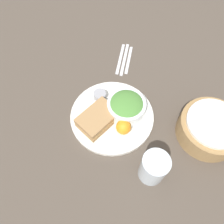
{
  "coord_description": "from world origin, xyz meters",
  "views": [
    {
      "loc": [
        0.32,
        0.21,
        0.69
      ],
      "look_at": [
        0.0,
        0.0,
        0.04
      ],
      "focal_mm": 35.0,
      "sensor_mm": 36.0,
      "label": 1
    }
  ],
  "objects_px": {
    "knife": "(125,59)",
    "spoon": "(129,60)",
    "bread_basket": "(210,128)",
    "fork": "(120,58)",
    "drink_glass": "(153,168)",
    "sandwich": "(98,119)",
    "plate": "(112,116)",
    "salad_bowl": "(126,106)",
    "dressing_cup": "(100,96)"
  },
  "relations": [
    {
      "from": "knife",
      "to": "spoon",
      "type": "distance_m",
      "value": 0.02
    },
    {
      "from": "bread_basket",
      "to": "fork",
      "type": "xyz_separation_m",
      "value": [
        -0.14,
        -0.43,
        -0.04
      ]
    },
    {
      "from": "drink_glass",
      "to": "bread_basket",
      "type": "xyz_separation_m",
      "value": [
        -0.22,
        0.1,
        -0.02
      ]
    },
    {
      "from": "sandwich",
      "to": "fork",
      "type": "relative_size",
      "value": 0.85
    },
    {
      "from": "plate",
      "to": "fork",
      "type": "relative_size",
      "value": 1.7
    },
    {
      "from": "spoon",
      "to": "sandwich",
      "type": "bearing_deg",
      "value": 169.42
    },
    {
      "from": "spoon",
      "to": "salad_bowl",
      "type": "bearing_deg",
      "value": -173.9
    },
    {
      "from": "drink_glass",
      "to": "bread_basket",
      "type": "height_order",
      "value": "drink_glass"
    },
    {
      "from": "sandwich",
      "to": "salad_bowl",
      "type": "relative_size",
      "value": 1.1
    },
    {
      "from": "spoon",
      "to": "plate",
      "type": "bearing_deg",
      "value": 176.39
    },
    {
      "from": "drink_glass",
      "to": "fork",
      "type": "xyz_separation_m",
      "value": [
        -0.36,
        -0.33,
        -0.06
      ]
    },
    {
      "from": "knife",
      "to": "sandwich",
      "type": "bearing_deg",
      "value": 172.54
    },
    {
      "from": "plate",
      "to": "knife",
      "type": "xyz_separation_m",
      "value": [
        -0.26,
        -0.11,
        -0.01
      ]
    },
    {
      "from": "plate",
      "to": "bread_basket",
      "type": "bearing_deg",
      "value": 111.16
    },
    {
      "from": "salad_bowl",
      "to": "sandwich",
      "type": "bearing_deg",
      "value": -33.19
    },
    {
      "from": "salad_bowl",
      "to": "dressing_cup",
      "type": "bearing_deg",
      "value": -88.41
    },
    {
      "from": "salad_bowl",
      "to": "bread_basket",
      "type": "bearing_deg",
      "value": 106.12
    },
    {
      "from": "plate",
      "to": "fork",
      "type": "bearing_deg",
      "value": -154.48
    },
    {
      "from": "sandwich",
      "to": "knife",
      "type": "distance_m",
      "value": 0.33
    },
    {
      "from": "drink_glass",
      "to": "bread_basket",
      "type": "bearing_deg",
      "value": 156.56
    },
    {
      "from": "dressing_cup",
      "to": "bread_basket",
      "type": "distance_m",
      "value": 0.39
    },
    {
      "from": "plate",
      "to": "bread_basket",
      "type": "xyz_separation_m",
      "value": [
        -0.12,
        0.31,
        0.03
      ]
    },
    {
      "from": "bread_basket",
      "to": "spoon",
      "type": "distance_m",
      "value": 0.43
    },
    {
      "from": "plate",
      "to": "spoon",
      "type": "distance_m",
      "value": 0.29
    },
    {
      "from": "drink_glass",
      "to": "plate",
      "type": "bearing_deg",
      "value": -116.46
    },
    {
      "from": "dressing_cup",
      "to": "fork",
      "type": "relative_size",
      "value": 0.26
    },
    {
      "from": "sandwich",
      "to": "dressing_cup",
      "type": "bearing_deg",
      "value": -149.76
    },
    {
      "from": "plate",
      "to": "spoon",
      "type": "relative_size",
      "value": 1.89
    },
    {
      "from": "salad_bowl",
      "to": "spoon",
      "type": "distance_m",
      "value": 0.27
    },
    {
      "from": "plate",
      "to": "drink_glass",
      "type": "relative_size",
      "value": 2.53
    },
    {
      "from": "bread_basket",
      "to": "plate",
      "type": "bearing_deg",
      "value": -68.84
    },
    {
      "from": "dressing_cup",
      "to": "knife",
      "type": "relative_size",
      "value": 0.25
    },
    {
      "from": "sandwich",
      "to": "drink_glass",
      "type": "distance_m",
      "value": 0.24
    },
    {
      "from": "sandwich",
      "to": "salad_bowl",
      "type": "xyz_separation_m",
      "value": [
        -0.09,
        0.06,
        0.01
      ]
    },
    {
      "from": "salad_bowl",
      "to": "drink_glass",
      "type": "relative_size",
      "value": 1.14
    },
    {
      "from": "plate",
      "to": "drink_glass",
      "type": "height_order",
      "value": "drink_glass"
    },
    {
      "from": "salad_bowl",
      "to": "fork",
      "type": "distance_m",
      "value": 0.27
    },
    {
      "from": "plate",
      "to": "sandwich",
      "type": "bearing_deg",
      "value": -26.9
    },
    {
      "from": "spoon",
      "to": "dressing_cup",
      "type": "bearing_deg",
      "value": 161.45
    },
    {
      "from": "bread_basket",
      "to": "fork",
      "type": "height_order",
      "value": "bread_basket"
    },
    {
      "from": "sandwich",
      "to": "salad_bowl",
      "type": "distance_m",
      "value": 0.11
    },
    {
      "from": "salad_bowl",
      "to": "dressing_cup",
      "type": "relative_size",
      "value": 2.91
    },
    {
      "from": "fork",
      "to": "knife",
      "type": "height_order",
      "value": "same"
    },
    {
      "from": "salad_bowl",
      "to": "knife",
      "type": "bearing_deg",
      "value": -148.11
    },
    {
      "from": "sandwich",
      "to": "bread_basket",
      "type": "bearing_deg",
      "value": 116.92
    },
    {
      "from": "bread_basket",
      "to": "fork",
      "type": "relative_size",
      "value": 1.19
    },
    {
      "from": "sandwich",
      "to": "spoon",
      "type": "relative_size",
      "value": 0.94
    },
    {
      "from": "fork",
      "to": "drink_glass",
      "type": "bearing_deg",
      "value": -159.29
    },
    {
      "from": "plate",
      "to": "fork",
      "type": "xyz_separation_m",
      "value": [
        -0.26,
        -0.12,
        -0.01
      ]
    },
    {
      "from": "salad_bowl",
      "to": "spoon",
      "type": "height_order",
      "value": "salad_bowl"
    }
  ]
}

